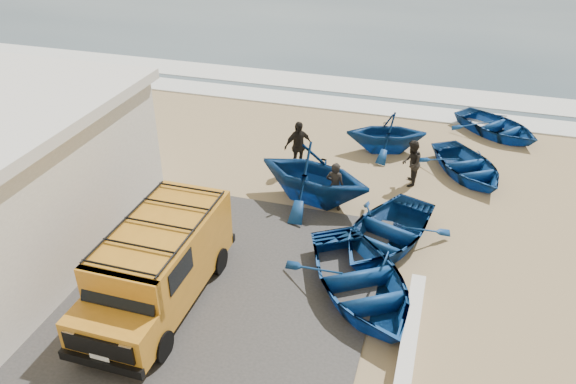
# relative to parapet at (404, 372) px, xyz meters

# --- Properties ---
(ground) EXTENTS (160.00, 160.00, 0.00)m
(ground) POSITION_rel_parapet_xyz_m (-5.00, 3.00, -0.28)
(ground) COLOR tan
(slab) EXTENTS (12.00, 10.00, 0.05)m
(slab) POSITION_rel_parapet_xyz_m (-7.00, 1.00, -0.25)
(slab) COLOR #413E3C
(slab) RESTS_ON ground
(surf_line) EXTENTS (180.00, 1.60, 0.06)m
(surf_line) POSITION_rel_parapet_xyz_m (-5.00, 15.00, -0.25)
(surf_line) COLOR white
(surf_line) RESTS_ON ground
(surf_wash) EXTENTS (180.00, 2.20, 0.04)m
(surf_wash) POSITION_rel_parapet_xyz_m (-5.00, 17.50, -0.26)
(surf_wash) COLOR white
(surf_wash) RESTS_ON ground
(parapet) EXTENTS (0.35, 6.00, 0.55)m
(parapet) POSITION_rel_parapet_xyz_m (0.00, 0.00, 0.00)
(parapet) COLOR silver
(parapet) RESTS_ON ground
(van) EXTENTS (2.08, 5.07, 2.17)m
(van) POSITION_rel_parapet_xyz_m (-6.13, 0.87, 0.89)
(van) COLOR orange
(van) RESTS_ON ground
(boat_near_left) EXTENTS (5.09, 5.49, 0.93)m
(boat_near_left) POSITION_rel_parapet_xyz_m (-1.39, 2.42, 0.19)
(boat_near_left) COLOR navy
(boat_near_left) RESTS_ON ground
(boat_near_right) EXTENTS (4.13, 4.83, 0.85)m
(boat_near_right) POSITION_rel_parapet_xyz_m (-1.11, 4.86, 0.15)
(boat_near_right) COLOR navy
(boat_near_right) RESTS_ON ground
(boat_mid_left) EXTENTS (4.54, 4.16, 2.02)m
(boat_mid_left) POSITION_rel_parapet_xyz_m (-3.70, 6.58, 0.74)
(boat_mid_left) COLOR navy
(boat_mid_left) RESTS_ON ground
(boat_mid_right) EXTENTS (4.08, 4.42, 0.75)m
(boat_mid_right) POSITION_rel_parapet_xyz_m (1.05, 9.80, 0.10)
(boat_mid_right) COLOR navy
(boat_mid_right) RESTS_ON ground
(boat_far_left) EXTENTS (3.55, 3.25, 1.58)m
(boat_far_left) POSITION_rel_parapet_xyz_m (-1.98, 10.87, 0.51)
(boat_far_left) COLOR navy
(boat_far_left) RESTS_ON ground
(boat_far_right) EXTENTS (4.47, 4.31, 0.76)m
(boat_far_right) POSITION_rel_parapet_xyz_m (2.10, 13.61, 0.10)
(boat_far_right) COLOR navy
(boat_far_right) RESTS_ON ground
(fisherman_front) EXTENTS (0.64, 0.46, 1.64)m
(fisherman_front) POSITION_rel_parapet_xyz_m (-2.94, 6.31, 0.54)
(fisherman_front) COLOR black
(fisherman_front) RESTS_ON ground
(fisherman_middle) EXTENTS (0.64, 0.81, 1.62)m
(fisherman_middle) POSITION_rel_parapet_xyz_m (-0.82, 8.57, 0.53)
(fisherman_middle) COLOR black
(fisherman_middle) RESTS_ON ground
(fisherman_back) EXTENTS (1.08, 1.08, 1.84)m
(fisherman_back) POSITION_rel_parapet_xyz_m (-4.77, 8.52, 0.65)
(fisherman_back) COLOR black
(fisherman_back) RESTS_ON ground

